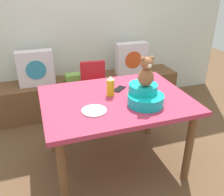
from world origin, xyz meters
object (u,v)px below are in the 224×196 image
pillow_floral_right (131,59)px  coffee_mug (147,81)px  pillow_floral_left (36,68)px  teddy_bear (146,72)px  highchair (95,86)px  book_stack (73,77)px  dinner_plate_near (94,111)px  cell_phone (119,89)px  dining_table (116,108)px  infant_seat_teal (145,96)px  ketchup_bottle (111,86)px

pillow_floral_right → coffee_mug: pillow_floral_right is taller
pillow_floral_left → teddy_bear: size_ratio=1.76×
pillow_floral_left → highchair: (0.64, -0.42, -0.16)m
book_stack → coffee_mug: 1.24m
pillow_floral_left → coffee_mug: pillow_floral_left is taller
dinner_plate_near → book_stack: bearing=87.2°
pillow_floral_right → cell_phone: 1.19m
pillow_floral_left → book_stack: size_ratio=2.20×
dining_table → dinner_plate_near: (-0.24, -0.18, 0.11)m
book_stack → highchair: 0.48m
pillow_floral_right → infant_seat_teal: size_ratio=1.33×
teddy_bear → dinner_plate_near: 0.51m
teddy_bear → cell_phone: bearing=106.3°
highchair → ketchup_bottle: ketchup_bottle is taller
ketchup_bottle → coffee_mug: ketchup_bottle is taller
book_stack → ketchup_bottle: bearing=-82.8°
book_stack → dining_table: dining_table is taller
coffee_mug → pillow_floral_right: bearing=74.9°
dining_table → highchair: 0.80m
pillow_floral_left → highchair: bearing=-33.0°
coffee_mug → cell_phone: coffee_mug is taller
dining_table → pillow_floral_left: bearing=117.4°
pillow_floral_right → ketchup_bottle: ketchup_bottle is taller
dining_table → teddy_bear: bearing=-43.2°
teddy_bear → coffee_mug: teddy_bear is taller
teddy_bear → ketchup_bottle: bearing=132.0°
book_stack → infant_seat_teal: 1.49m
dining_table → cell_phone: 0.21m
infant_seat_teal → book_stack: bearing=104.5°
dinner_plate_near → dining_table: bearing=36.3°
infant_seat_teal → cell_phone: bearing=106.4°
infant_seat_teal → ketchup_bottle: ketchup_bottle is taller
ketchup_bottle → cell_phone: 0.17m
dining_table → coffee_mug: coffee_mug is taller
pillow_floral_right → pillow_floral_left: bearing=180.0°
infant_seat_teal → coffee_mug: size_ratio=2.75×
book_stack → cell_phone: (0.27, -1.07, 0.24)m
infant_seat_teal → dinner_plate_near: size_ratio=1.65×
book_stack → highchair: size_ratio=0.25×
pillow_floral_right → dining_table: (-0.66, -1.21, -0.04)m
pillow_floral_left → cell_phone: pillow_floral_left is taller
pillow_floral_right → teddy_bear: size_ratio=1.76×
book_stack → cell_phone: bearing=-76.1°
pillow_floral_right → coffee_mug: (-0.29, -1.06, 0.11)m
ketchup_bottle → cell_phone: size_ratio=1.28×
dining_table → ketchup_bottle: (-0.03, 0.06, 0.19)m
coffee_mug → book_stack: bearing=116.7°
dinner_plate_near → coffee_mug: bearing=28.1°
book_stack → highchair: highchair is taller
pillow_floral_left → dining_table: 1.36m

